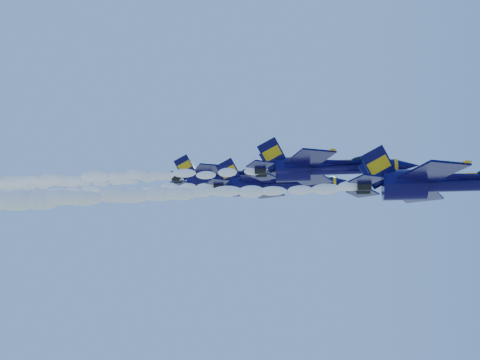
# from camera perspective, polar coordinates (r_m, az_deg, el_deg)

# --- Properties ---
(jet_lead) EXTENTS (19.15, 15.71, 7.12)m
(jet_lead) POSITION_cam_1_polar(r_m,az_deg,el_deg) (66.62, 17.06, -0.21)
(jet_lead) COLOR #0A0637
(smoke_trail_jet_lead) EXTENTS (47.93, 2.44, 2.20)m
(smoke_trail_jet_lead) POSITION_cam_1_polar(r_m,az_deg,el_deg) (67.99, -10.53, -1.33)
(smoke_trail_jet_lead) COLOR white
(jet_second) EXTENTS (17.17, 14.09, 6.38)m
(jet_second) POSITION_cam_1_polar(r_m,az_deg,el_deg) (71.12, 7.31, 1.07)
(jet_second) COLOR #0A0637
(smoke_trail_jet_second) EXTENTS (47.93, 2.19, 1.97)m
(smoke_trail_jet_second) POSITION_cam_1_polar(r_m,az_deg,el_deg) (76.84, -16.71, 0.02)
(smoke_trail_jet_second) COLOR white
(jet_third) EXTENTS (16.71, 13.71, 6.21)m
(jet_third) POSITION_cam_1_polar(r_m,az_deg,el_deg) (79.86, 2.99, -0.34)
(jet_third) COLOR #0A0637
(smoke_trail_jet_third) EXTENTS (47.93, 2.13, 1.92)m
(smoke_trail_jet_third) POSITION_cam_1_polar(r_m,az_deg,el_deg) (87.04, -17.92, -1.16)
(smoke_trail_jet_third) COLOR white
(jet_fourth) EXTENTS (15.52, 12.73, 5.77)m
(jet_fourth) POSITION_cam_1_polar(r_m,az_deg,el_deg) (87.80, -1.42, 0.31)
(jet_fourth) COLOR #0A0637
(smoke_trail_jet_fourth) EXTENTS (47.93, 1.98, 1.78)m
(smoke_trail_jet_fourth) POSITION_cam_1_polar(r_m,az_deg,el_deg) (96.45, -19.75, -0.47)
(smoke_trail_jet_fourth) COLOR white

